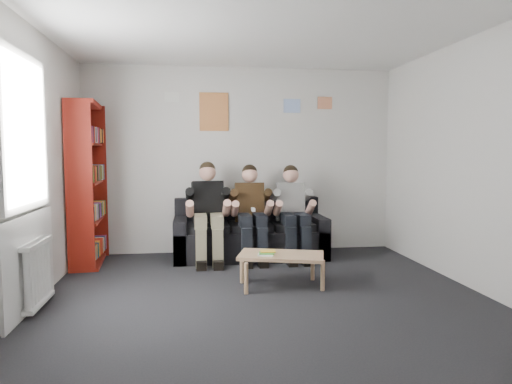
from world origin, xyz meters
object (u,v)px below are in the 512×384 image
Objects in this scene: person_left at (208,213)px; person_right at (293,213)px; person_middle at (251,213)px; sofa at (250,236)px; bookshelf at (88,184)px; coffee_table at (281,258)px.

person_left is 1.04× the size of person_right.
person_right is (1.16, 0.00, -0.02)m from person_left.
person_middle is 0.58m from person_right.
person_left is 0.58m from person_middle.
person_middle is at bearing -90.00° from sofa.
person_middle is 1.01× the size of person_right.
bookshelf is at bearing -174.87° from person_right.
coffee_table is at bearing -83.76° from sofa.
sofa is 1.50m from coffee_table.
coffee_table is at bearing -65.65° from person_left.
bookshelf is 1.62× the size of person_middle.
bookshelf is at bearing 171.87° from person_left.
person_left is at bearing 119.89° from coffee_table.
person_left is (-0.58, -0.20, 0.37)m from sofa.
person_middle is at bearing -5.35° from person_left.
person_middle is at bearing -173.36° from person_right.
person_right reaches higher than coffee_table.
sofa is 1.61× the size of person_middle.
person_right is (2.71, -0.07, -0.41)m from bookshelf.
person_left is at bearing -173.31° from person_right.
person_left is at bearing -161.26° from sofa.
sofa is at bearing 13.21° from person_left.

